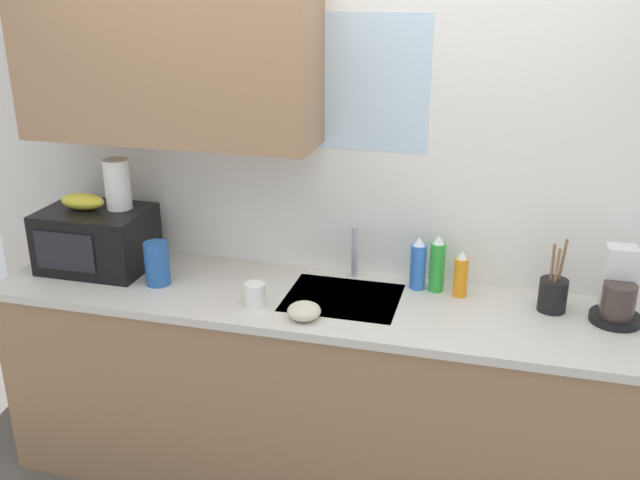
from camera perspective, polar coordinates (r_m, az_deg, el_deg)
The scene contains 14 objects.
kitchen_wall_assembly at distance 3.05m, azimuth -1.23°, elevation 6.11°, with size 3.52×0.42×2.50m.
counter_unit at distance 3.12m, azimuth 0.03°, elevation -11.97°, with size 2.75×0.63×0.90m.
sink_faucet at distance 3.05m, azimuth 2.81°, elevation -0.95°, with size 0.03×0.03×0.23m, color #B2B5BA.
microwave at distance 3.29m, azimuth -17.52°, elevation 0.09°, with size 0.46×0.35×0.27m.
banana_bunch at distance 3.27m, azimuth -18.57°, elevation 2.97°, with size 0.20×0.11×0.07m, color gold.
paper_towel_roll at distance 3.21m, azimuth -15.99°, elevation 4.34°, with size 0.11×0.11×0.22m, color white.
coffee_maker at distance 2.91m, azimuth 22.83°, elevation -4.00°, with size 0.19×0.21×0.28m.
dish_soap_bottle_blue at distance 2.97m, azimuth 7.90°, elevation -1.96°, with size 0.07×0.07×0.23m.
dish_soap_bottle_green at distance 2.96m, azimuth 9.41°, elevation -1.98°, with size 0.06×0.06×0.24m.
dish_soap_bottle_orange at distance 2.93m, azimuth 11.26°, elevation -2.77°, with size 0.06×0.06×0.20m.
cereal_canister at distance 3.06m, azimuth -12.98°, elevation -1.86°, with size 0.10×0.10×0.19m, color #2659A5.
mug_white at distance 2.82m, azimuth -5.25°, elevation -4.39°, with size 0.08×0.08×0.10m, color white.
utensil_crock at distance 2.91m, azimuth 18.24°, elevation -4.13°, with size 0.11×0.11×0.30m.
small_bowl at distance 2.72m, azimuth -1.29°, elevation -5.73°, with size 0.13×0.13×0.07m, color beige.
Camera 1 is at (0.68, -2.53, 2.15)m, focal length 39.75 mm.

